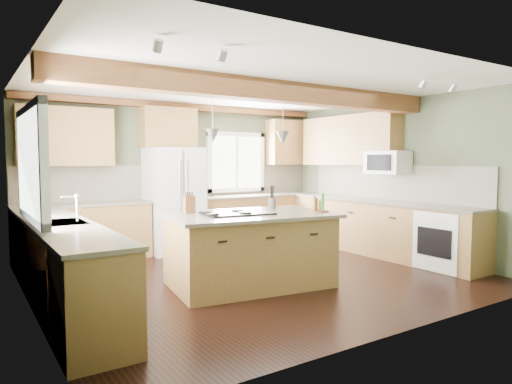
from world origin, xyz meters
TOP-DOWN VIEW (x-y plane):
  - floor at (0.00, 0.00)m, footprint 5.60×5.60m
  - ceiling at (0.00, 0.00)m, footprint 5.60×5.60m
  - wall_back at (0.00, 2.50)m, footprint 5.60×0.00m
  - wall_left at (-2.80, 0.00)m, footprint 0.00×5.00m
  - wall_right at (2.80, 0.00)m, footprint 0.00×5.00m
  - ceiling_beam at (0.00, -0.37)m, footprint 5.55×0.26m
  - soffit_trim at (0.00, 2.40)m, footprint 5.55×0.20m
  - backsplash_back at (0.00, 2.48)m, footprint 5.58×0.03m
  - backsplash_right at (2.78, 0.05)m, footprint 0.03×3.70m
  - base_cab_back_left at (-1.79, 2.20)m, footprint 2.02×0.60m
  - counter_back_left at (-1.79, 2.20)m, footprint 2.06×0.64m
  - base_cab_back_right at (1.49, 2.20)m, footprint 2.62×0.60m
  - counter_back_right at (1.49, 2.20)m, footprint 2.66×0.64m
  - base_cab_left at (-2.50, 0.05)m, footprint 0.60×3.70m
  - counter_left at (-2.50, 0.05)m, footprint 0.64×3.74m
  - base_cab_right at (2.50, 0.05)m, footprint 0.60×3.70m
  - counter_right at (2.50, 0.05)m, footprint 0.64×3.74m
  - upper_cab_back_left at (-1.99, 2.33)m, footprint 1.40×0.35m
  - upper_cab_over_fridge at (-0.30, 2.33)m, footprint 0.96×0.35m
  - upper_cab_right at (2.62, 0.90)m, footprint 0.35×2.20m
  - upper_cab_back_corner at (2.30, 2.33)m, footprint 0.90×0.35m
  - window_left at (-2.78, 0.05)m, footprint 0.04×1.60m
  - window_back at (1.15, 2.48)m, footprint 1.10×0.04m
  - sink at (-2.50, 0.05)m, footprint 0.50×0.65m
  - faucet at (-2.32, 0.05)m, footprint 0.02×0.02m
  - dishwasher at (-2.49, -1.25)m, footprint 0.60×0.60m
  - oven at (2.49, -1.25)m, footprint 0.60×0.72m
  - microwave at (2.58, -0.05)m, footprint 0.40×0.70m
  - pendant_left at (-0.82, -0.31)m, footprint 0.18×0.18m
  - pendant_right at (0.13, -0.44)m, footprint 0.18×0.18m
  - refrigerator at (-0.30, 2.12)m, footprint 0.90×0.74m
  - island at (-0.35, -0.37)m, footprint 2.07×1.43m
  - island_top at (-0.35, -0.37)m, footprint 2.21×1.58m
  - cooktop at (-0.50, -0.35)m, footprint 0.90×0.67m
  - knife_block at (-0.98, 0.04)m, footprint 0.14×0.11m
  - utensil_crock at (0.24, -0.05)m, footprint 0.12×0.12m
  - bottle_tray at (0.53, -0.70)m, footprint 0.32×0.32m

SIDE VIEW (x-z plane):
  - floor at x=0.00m, z-range 0.00..0.00m
  - dishwasher at x=-2.49m, z-range 0.01..0.85m
  - oven at x=2.49m, z-range 0.01..0.85m
  - base_cab_back_left at x=-1.79m, z-range 0.00..0.88m
  - base_cab_back_right at x=1.49m, z-range 0.00..0.88m
  - base_cab_left at x=-2.50m, z-range 0.00..0.88m
  - base_cab_right at x=2.50m, z-range 0.00..0.88m
  - island at x=-0.35m, z-range 0.00..0.88m
  - counter_back_left at x=-1.79m, z-range 0.88..0.92m
  - counter_back_right at x=1.49m, z-range 0.88..0.92m
  - counter_left at x=-2.50m, z-range 0.88..0.92m
  - counter_right at x=2.50m, z-range 0.88..0.92m
  - refrigerator at x=-0.30m, z-range 0.00..1.80m
  - island_top at x=-0.35m, z-range 0.88..0.92m
  - sink at x=-2.50m, z-range 0.89..0.92m
  - cooktop at x=-0.50m, z-range 0.92..0.94m
  - utensil_crock at x=0.24m, z-range 0.92..1.06m
  - knife_block at x=-0.98m, z-range 0.92..1.14m
  - bottle_tray at x=0.53m, z-range 0.92..1.15m
  - faucet at x=-2.32m, z-range 0.91..1.19m
  - backsplash_back at x=0.00m, z-range 0.92..1.50m
  - backsplash_right at x=2.78m, z-range 0.92..1.50m
  - wall_back at x=0.00m, z-range -1.50..4.10m
  - wall_left at x=-2.80m, z-range -1.20..3.80m
  - wall_right at x=2.80m, z-range -1.20..3.80m
  - window_back at x=1.15m, z-range 1.05..2.05m
  - window_left at x=-2.78m, z-range 1.02..2.08m
  - microwave at x=2.58m, z-range 1.36..1.74m
  - pendant_left at x=-0.82m, z-range 1.80..1.96m
  - pendant_right at x=0.13m, z-range 1.80..1.96m
  - upper_cab_back_left at x=-1.99m, z-range 1.50..2.40m
  - upper_cab_right at x=2.62m, z-range 1.50..2.40m
  - upper_cab_back_corner at x=2.30m, z-range 1.50..2.40m
  - upper_cab_over_fridge at x=-0.30m, z-range 1.80..2.50m
  - ceiling_beam at x=0.00m, z-range 2.34..2.60m
  - soffit_trim at x=0.00m, z-range 2.49..2.59m
  - ceiling at x=0.00m, z-range 2.60..2.60m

